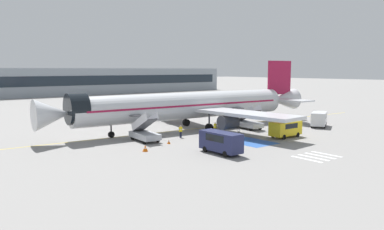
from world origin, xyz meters
name	(u,v)px	position (x,y,z in m)	size (l,w,h in m)	color
ground_plane	(186,129)	(0.00, 0.00, 0.00)	(600.00, 600.00, 0.00)	gray
apron_leadline_yellow	(188,129)	(-0.12, -0.70, 0.00)	(0.20, 78.75, 0.01)	gold
apron_stand_patch_blue	(241,140)	(-0.12, -11.65, 0.00)	(4.39, 9.04, 0.01)	#2856A8
apron_walkway_bar_0	(307,159)	(-2.52, -22.90, 0.00)	(0.44, 3.60, 0.01)	silver
apron_walkway_bar_1	(313,157)	(-1.32, -22.90, 0.00)	(0.44, 3.60, 0.01)	silver
apron_walkway_bar_2	(320,156)	(-0.12, -22.90, 0.00)	(0.44, 3.60, 0.01)	silver
apron_walkway_bar_3	(326,154)	(1.08, -22.90, 0.00)	(0.44, 3.60, 0.01)	silver
airliner	(191,105)	(0.49, -0.75, 3.59)	(45.04, 33.85, 10.46)	silver
boarding_stairs_forward	(145,133)	(-10.01, -4.40, 0.97)	(2.59, 5.37, 3.87)	#ADB2BA
boarding_stairs_aft	(247,122)	(7.30, -5.82, 0.97)	(2.59, 5.37, 3.83)	#ADB2BA
fuel_tanker	(136,105)	(5.37, 23.80, 1.63)	(10.97, 3.64, 3.26)	#38383D
service_van_0	(319,118)	(17.48, -11.55, 1.37)	(4.89, 3.90, 2.30)	silver
service_van_1	(286,128)	(5.85, -13.95, 1.27)	(4.63, 2.06, 2.13)	yellow
service_van_2	(221,141)	(-7.45, -15.59, 1.38)	(1.88, 5.08, 2.33)	#1E234C
baggage_cart	(230,133)	(1.52, -7.97, 0.26)	(2.70, 2.99, 0.87)	gray
ground_crew_0	(215,127)	(0.49, -6.04, 0.92)	(0.27, 0.45, 1.61)	#191E38
ground_crew_1	(181,131)	(-5.08, -5.39, 0.92)	(0.44, 0.24, 1.62)	#191E38
traffic_cone_0	(145,148)	(-13.17, -9.63, 0.35)	(0.63, 0.63, 0.70)	orange
traffic_cone_1	(169,142)	(-8.71, -7.81, 0.24)	(0.43, 0.43, 0.47)	orange
terminal_building	(61,82)	(12.00, 85.61, 4.68)	(135.67, 12.10, 9.36)	#89939E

